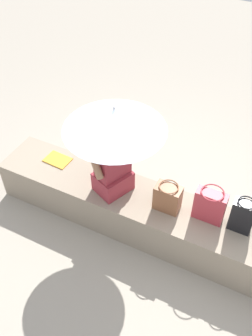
# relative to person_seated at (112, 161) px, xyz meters

# --- Properties ---
(ground_plane) EXTENTS (14.00, 14.00, 0.00)m
(ground_plane) POSITION_rel_person_seated_xyz_m (0.29, 0.01, -0.84)
(ground_plane) COLOR #9E9384
(stone_bench) EXTENTS (3.15, 0.57, 0.46)m
(stone_bench) POSITION_rel_person_seated_xyz_m (0.29, 0.01, -0.62)
(stone_bench) COLOR gray
(stone_bench) RESTS_ON ground
(person_seated) EXTENTS (0.39, 0.51, 0.90)m
(person_seated) POSITION_rel_person_seated_xyz_m (0.00, 0.00, 0.00)
(person_seated) COLOR #992D38
(person_seated) RESTS_ON stone_bench
(parasol) EXTENTS (0.92, 0.92, 1.04)m
(parasol) POSITION_rel_person_seated_xyz_m (0.05, -0.02, 0.52)
(parasol) COLOR #B7B7BC
(parasol) RESTS_ON stone_bench
(handbag_black) EXTENTS (0.29, 0.21, 0.36)m
(handbag_black) POSITION_rel_person_seated_xyz_m (0.98, 0.07, -0.21)
(handbag_black) COLOR #B2333D
(handbag_black) RESTS_ON stone_bench
(tote_bag_canvas) EXTENTS (0.21, 0.16, 0.36)m
(tote_bag_canvas) POSITION_rel_person_seated_xyz_m (1.27, 0.09, -0.21)
(tote_bag_canvas) COLOR black
(tote_bag_canvas) RESTS_ON stone_bench
(shoulder_bag_spare) EXTENTS (0.25, 0.19, 0.30)m
(shoulder_bag_spare) POSITION_rel_person_seated_xyz_m (0.58, 0.01, -0.24)
(shoulder_bag_spare) COLOR brown
(shoulder_bag_spare) RESTS_ON stone_bench
(magazine) EXTENTS (0.29, 0.21, 0.01)m
(magazine) POSITION_rel_person_seated_xyz_m (-0.75, 0.10, -0.38)
(magazine) COLOR gold
(magazine) RESTS_ON stone_bench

